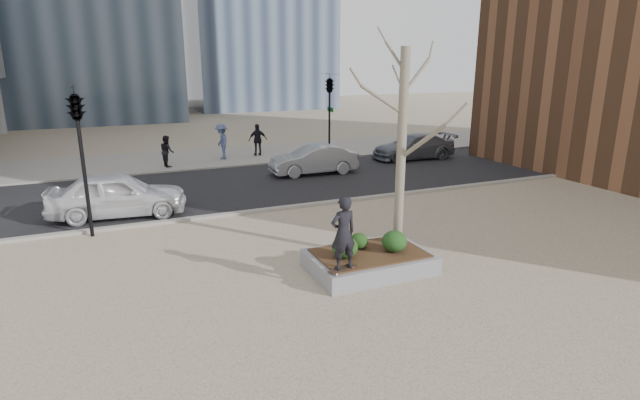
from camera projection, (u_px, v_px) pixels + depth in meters
name	position (u px, v px, depth m)	size (l,w,h in m)	color
ground	(333.00, 277.00, 12.33)	(120.00, 120.00, 0.00)	tan
street	(235.00, 186.00, 21.17)	(60.00, 8.00, 0.02)	black
far_sidewalk	(203.00, 158.00, 27.36)	(60.00, 6.00, 0.02)	gray
planter	(369.00, 262.00, 12.65)	(3.00, 2.00, 0.45)	gray
planter_mulch	(370.00, 253.00, 12.59)	(2.70, 1.70, 0.04)	#382314
sycamore_tree	(403.00, 118.00, 12.34)	(2.80, 2.80, 6.60)	gray
shrub_left	(345.00, 247.00, 12.15)	(0.65, 0.65, 0.55)	#173310
shrub_middle	(359.00, 241.00, 12.79)	(0.48, 0.48, 0.41)	#113310
shrub_right	(394.00, 241.00, 12.56)	(0.64, 0.64, 0.54)	#123916
skateboard	(343.00, 270.00, 11.53)	(0.78, 0.20, 0.07)	black
skateboarder	(343.00, 233.00, 11.29)	(0.63, 0.41, 1.73)	black
police_car	(118.00, 195.00, 16.87)	(1.80, 4.46, 1.52)	white
car_silver	(314.00, 160.00, 23.29)	(1.41, 4.06, 1.34)	gray
car_third	(413.00, 147.00, 26.93)	(1.85, 4.56, 1.32)	slate
pedestrian_a	(167.00, 151.00, 24.88)	(0.76, 0.59, 1.56)	black
pedestrian_b	(222.00, 141.00, 26.76)	(1.23, 0.70, 1.90)	#45537C
pedestrian_c	(258.00, 140.00, 27.79)	(1.03, 0.43, 1.76)	black
traffic_light_near	(83.00, 164.00, 14.58)	(0.60, 2.48, 4.50)	black
traffic_light_far	(329.00, 116.00, 27.12)	(0.60, 2.48, 4.50)	black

